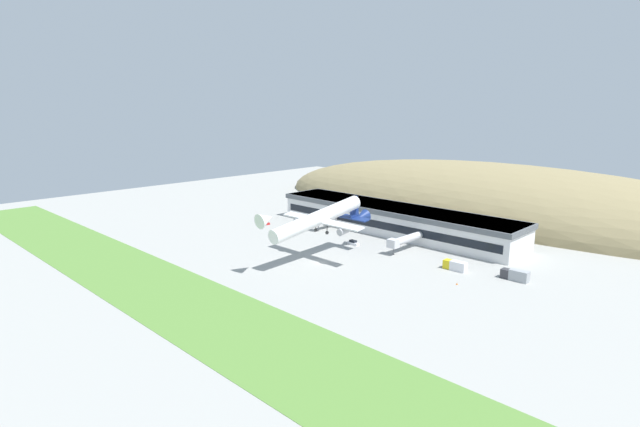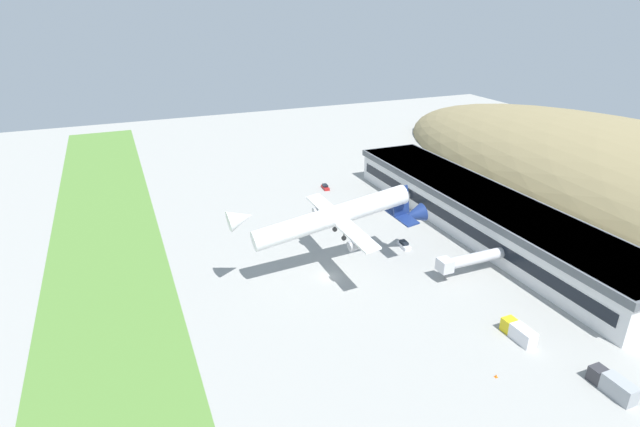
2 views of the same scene
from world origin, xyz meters
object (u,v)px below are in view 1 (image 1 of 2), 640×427
Objects in this scene: service_car_1 at (296,230)px; fuel_truck at (455,266)px; jetway_1 at (404,240)px; traffic_cone_0 at (457,284)px; service_car_2 at (265,223)px; jetway_0 at (324,220)px; service_car_0 at (353,243)px; cargo_airplane at (319,219)px; traffic_cone_1 at (274,231)px; box_truck at (515,275)px; terminal_building at (393,218)px.

service_car_1 is 0.51× the size of fuel_truck.
jetway_1 is 29.68× the size of traffic_cone_0.
jetway_1 is at bearing 6.55° from service_car_2.
jetway_0 reaches higher than service_car_0.
cargo_airplane is 83.31× the size of traffic_cone_1.
box_truck reaches higher than service_car_1.
traffic_cone_0 is (29.65, -16.66, -3.71)m from jetway_1.
service_car_2 is (-46.45, -26.70, -5.22)m from terminal_building.
cargo_airplane is at bearing -31.28° from service_car_1.
terminal_building reaches higher than service_car_2.
service_car_1 is 6.35× the size of traffic_cone_1.
cargo_airplane is 24.88m from service_car_0.
jetway_0 is at bearing 132.02° from cargo_airplane.
terminal_building reaches higher than jetway_1.
terminal_building is at bearing 143.38° from traffic_cone_0.
service_car_1 is 85.57m from box_truck.
box_truck is at bearing 56.22° from traffic_cone_0.
jetway_0 is 26.64m from service_car_2.
service_car_2 is (-24.30, -10.38, -3.40)m from jetway_0.
jetway_0 is at bearing 55.99° from traffic_cone_1.
jetway_0 and jetway_1 have the same top height.
service_car_0 is (23.03, -8.62, -3.33)m from jetway_0.
service_car_1 is at bearing 173.04° from traffic_cone_0.
fuel_truck reaches higher than service_car_0.
jetway_0 is 24.82m from service_car_0.
terminal_building is at bearing 134.10° from jetway_1.
jetway_0 reaches higher than fuel_truck.
box_truck reaches higher than service_car_0.
service_car_1 is 0.79× the size of service_car_2.
fuel_truck is (63.60, -8.64, -2.57)m from jetway_0.
jetway_1 is (18.63, -19.22, -1.82)m from terminal_building.
cargo_airplane reaches higher than service_car_1.
traffic_cone_0 is (43.75, 10.04, -13.21)m from cargo_airplane.
jetway_0 is 64.24m from fuel_truck.
fuel_truck is 12.93m from traffic_cone_0.
jetway_0 is 40.98m from cargo_airplane.
cargo_airplane reaches higher than traffic_cone_0.
service_car_2 is at bearing -176.90° from box_truck.
terminal_building is 62.05m from box_truck.
jetway_1 is 0.36× the size of cargo_airplane.
terminal_building is at bearing 44.65° from traffic_cone_1.
fuel_truck is 0.93× the size of box_truck.
jetway_1 is at bearing 17.83° from service_car_0.
jetway_0 is 80.55m from box_truck.
service_car_0 is at bearing 166.99° from traffic_cone_0.
jetway_0 is 11.99m from service_car_1.
terminal_building is 6.02× the size of jetway_1.
traffic_cone_0 is 81.76m from traffic_cone_1.
service_car_2 is (-19.29, -0.01, -0.04)m from service_car_1.
jetway_1 reaches higher than traffic_cone_0.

